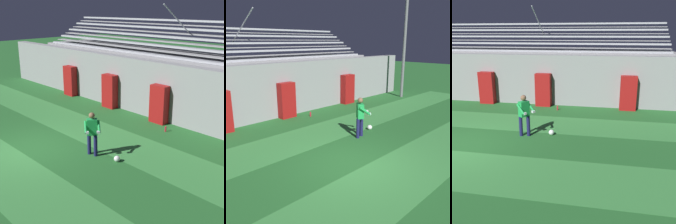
# 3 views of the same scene
# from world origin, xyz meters

# --- Properties ---
(ground_plane) EXTENTS (80.00, 80.00, 0.00)m
(ground_plane) POSITION_xyz_m (0.00, 0.00, 0.00)
(ground_plane) COLOR #236028
(turf_stripe_mid) EXTENTS (28.00, 2.24, 0.01)m
(turf_stripe_mid) POSITION_xyz_m (0.00, -1.53, 0.00)
(turf_stripe_mid) COLOR #38843D
(turf_stripe_mid) RESTS_ON ground
(turf_stripe_far) EXTENTS (28.00, 2.24, 0.01)m
(turf_stripe_far) POSITION_xyz_m (0.00, 2.94, 0.00)
(turf_stripe_far) COLOR #38843D
(turf_stripe_far) RESTS_ON ground
(back_wall) EXTENTS (24.00, 0.60, 2.80)m
(back_wall) POSITION_xyz_m (0.00, 6.50, 1.40)
(back_wall) COLOR gray
(back_wall) RESTS_ON ground
(padding_pillar_gate_right) EXTENTS (0.85, 0.44, 1.83)m
(padding_pillar_gate_right) POSITION_xyz_m (1.68, 5.95, 0.91)
(padding_pillar_gate_right) COLOR maroon
(padding_pillar_gate_right) RESTS_ON ground
(padding_pillar_far_right) EXTENTS (0.85, 0.44, 1.83)m
(padding_pillar_far_right) POSITION_xyz_m (6.30, 5.95, 0.91)
(padding_pillar_far_right) COLOR maroon
(padding_pillar_far_right) RESTS_ON ground
(bleacher_stand) EXTENTS (18.00, 4.05, 5.43)m
(bleacher_stand) POSITION_xyz_m (0.00, 8.84, 1.50)
(bleacher_stand) COLOR gray
(bleacher_stand) RESTS_ON ground
(floodlight_pole) EXTENTS (0.90, 0.36, 8.59)m
(floodlight_pole) POSITION_xyz_m (10.45, 4.54, 5.38)
(floodlight_pole) COLOR slate
(floodlight_pole) RESTS_ON ground
(goalkeeper) EXTENTS (0.72, 0.74, 1.67)m
(goalkeeper) POSITION_xyz_m (2.14, 1.40, 0.95)
(goalkeeper) COLOR #19194C
(goalkeeper) RESTS_ON ground
(soccer_ball) EXTENTS (0.22, 0.22, 0.22)m
(soccer_ball) POSITION_xyz_m (3.14, 1.67, 0.11)
(soccer_ball) COLOR white
(soccer_ball) RESTS_ON ground
(water_bottle) EXTENTS (0.07, 0.07, 0.24)m
(water_bottle) POSITION_xyz_m (2.64, 5.24, 0.12)
(water_bottle) COLOR red
(water_bottle) RESTS_ON ground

